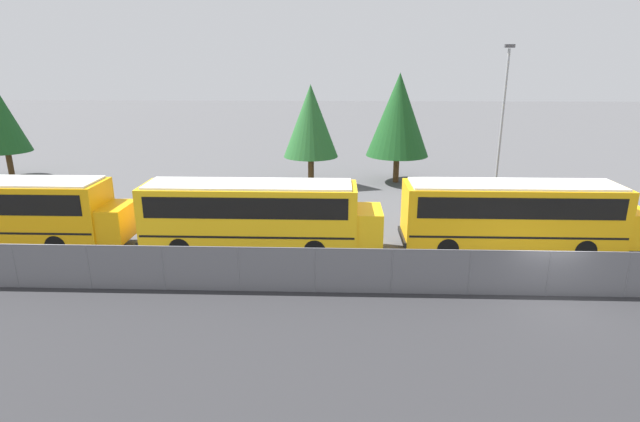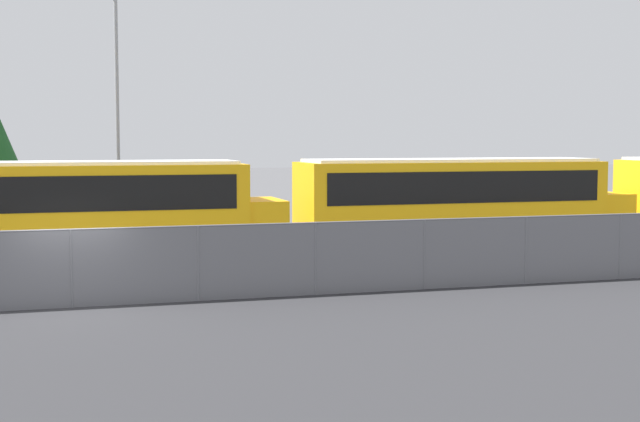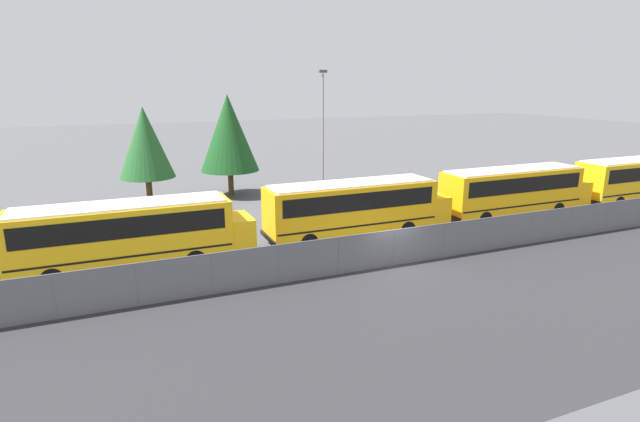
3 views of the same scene
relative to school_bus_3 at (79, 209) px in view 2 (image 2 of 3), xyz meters
The scene contains 6 objects.
ground_plane 5.34m from the school_bus_3, 93.70° to the right, with size 200.00×200.00×0.00m, color #4C4C4F.
road_strip 11.12m from the school_bus_3, 91.67° to the right, with size 131.20×12.00×0.01m.
fence 5.06m from the school_bus_3, 93.70° to the right, with size 97.27×0.07×1.90m.
school_bus_3 is the anchor object (origin of this frame).
school_bus_4 12.13m from the school_bus_3, ahead, with size 11.50×2.61×3.39m.
light_pole 9.67m from the school_bus_3, 78.94° to the left, with size 0.60×0.24×9.86m.
Camera 2 is at (-0.32, -21.87, 4.03)m, focal length 50.00 mm.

